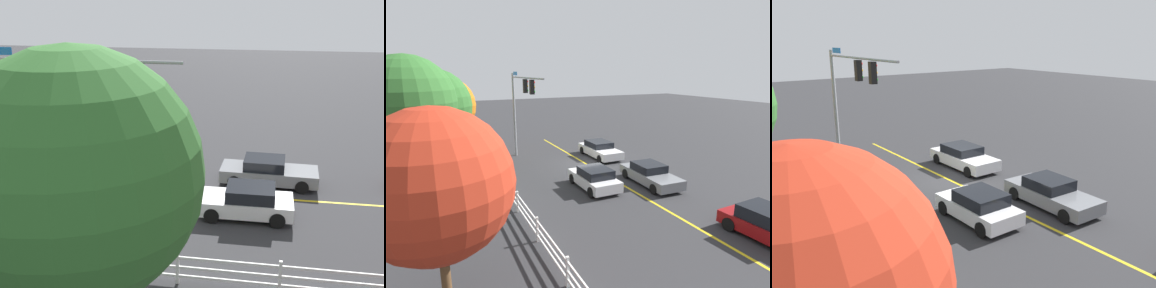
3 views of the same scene
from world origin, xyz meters
TOP-DOWN VIEW (x-y plane):
  - ground_plane at (0.00, 0.00)m, footprint 120.00×120.00m
  - lane_center_stripe at (-4.00, 0.00)m, footprint 28.00×0.16m
  - signal_assembly at (2.79, 4.34)m, footprint 7.81×0.38m
  - car_0 at (1.43, -2.02)m, footprint 4.69×2.02m
  - car_2 at (-4.93, 1.94)m, footprint 3.92×1.98m
  - car_3 at (-5.75, -1.75)m, footprint 4.77×2.12m
  - white_rail_fence at (-3.00, 7.18)m, footprint 26.10×0.10m

SIDE VIEW (x-z plane):
  - ground_plane at x=0.00m, z-range 0.00..0.00m
  - lane_center_stripe at x=-4.00m, z-range 0.00..0.01m
  - white_rail_fence at x=-3.00m, z-range 0.03..1.18m
  - car_3 at x=-5.75m, z-range -0.03..1.30m
  - car_0 at x=1.43m, z-range -0.01..1.33m
  - car_2 at x=-4.93m, z-range -0.01..1.34m
  - signal_assembly at x=2.79m, z-range 1.47..8.62m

